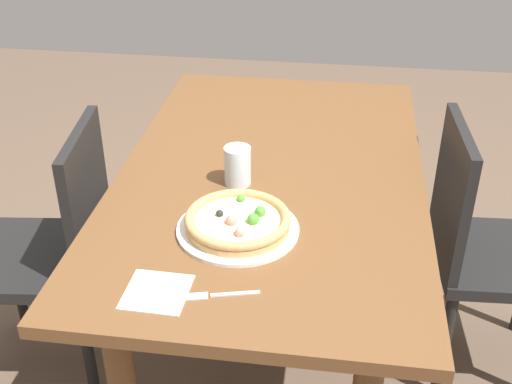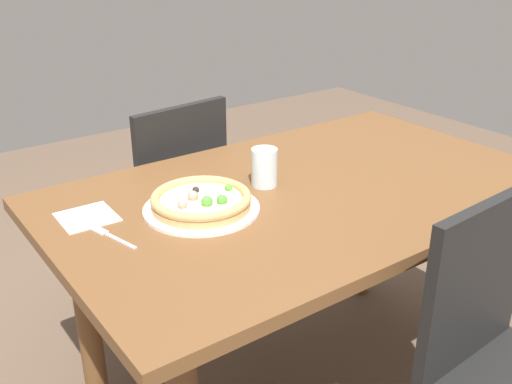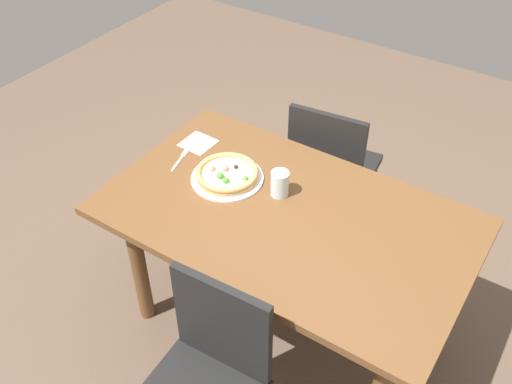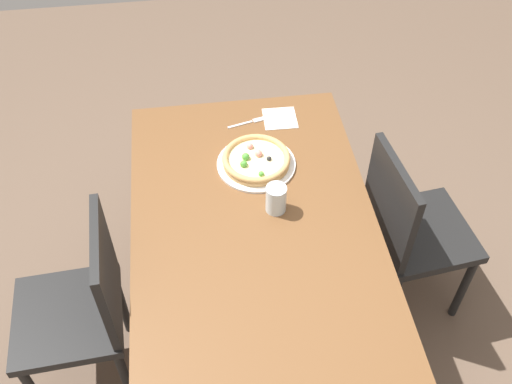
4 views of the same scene
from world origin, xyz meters
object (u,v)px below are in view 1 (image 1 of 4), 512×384
dining_table (271,200)px  drinking_glass (238,166)px  chair_near (482,245)px  chair_far (56,247)px  plate (238,229)px  napkin (157,292)px  fork (216,295)px  pizza (238,221)px

dining_table → drinking_glass: 0.20m
chair_near → chair_far: bearing=-84.8°
plate → napkin: plate is taller
drinking_glass → napkin: bearing=168.9°
dining_table → chair_near: size_ratio=1.67×
fork → chair_near: bearing=-151.3°
chair_far → plate: 0.69m
chair_near → fork: (-0.66, 0.71, 0.26)m
drinking_glass → fork: bearing=-176.1°
dining_table → chair_near: chair_near is taller
chair_near → plate: (-0.40, 0.70, 0.26)m
napkin → dining_table: bearing=-17.4°
napkin → drinking_glass: bearing=-11.1°
pizza → drinking_glass: 0.24m
drinking_glass → dining_table: bearing=-44.6°
chair_near → fork: size_ratio=5.37×
chair_near → pizza: size_ratio=3.28×
chair_near → pizza: 0.86m
fork → drinking_glass: size_ratio=1.46×
chair_near → pizza: chair_near is taller
dining_table → plate: plate is taller
chair_far → pizza: chair_far is taller
chair_near → napkin: (-0.66, 0.84, 0.26)m
chair_near → chair_far: 1.33m
dining_table → fork: fork is taller
pizza → drinking_glass: bearing=9.6°
fork → dining_table: bearing=-109.2°
chair_near → fork: 1.00m
plate → chair_far: bearing=71.6°
pizza → napkin: (-0.26, 0.14, -0.03)m
plate → dining_table: bearing=-8.1°
napkin → chair_near: bearing=-51.7°
dining_table → drinking_glass: size_ratio=13.12×
dining_table → chair_far: chair_far is taller
drinking_glass → napkin: 0.51m
dining_table → chair_far: bearing=100.5°
napkin → pizza: bearing=-27.7°
fork → drinking_glass: 0.50m
pizza → plate: bearing=92.1°
chair_far → drinking_glass: size_ratio=7.84×
pizza → napkin: pizza is taller
pizza → drinking_glass: drinking_glass is taller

